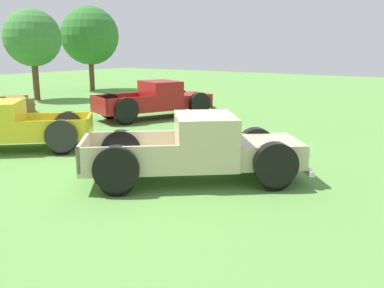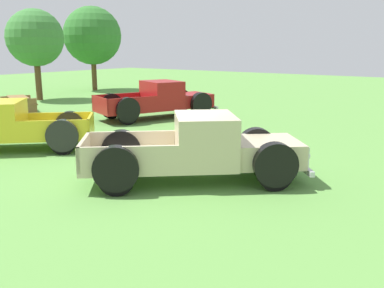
{
  "view_description": "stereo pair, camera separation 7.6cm",
  "coord_description": "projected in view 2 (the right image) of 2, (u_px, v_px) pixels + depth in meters",
  "views": [
    {
      "loc": [
        -8.1,
        -6.62,
        3.13
      ],
      "look_at": [
        -0.15,
        -0.94,
        0.9
      ],
      "focal_mm": 39.93,
      "sensor_mm": 36.0,
      "label": 1
    },
    {
      "loc": [
        -8.06,
        -6.69,
        3.13
      ],
      "look_at": [
        -0.15,
        -0.94,
        0.9
      ],
      "focal_mm": 39.93,
      "sensor_mm": 36.0,
      "label": 2
    }
  ],
  "objects": [
    {
      "name": "oak_tree_west",
      "position": [
        35.0,
        38.0,
        24.87
      ],
      "size": [
        3.31,
        3.31,
        5.3
      ],
      "color": "brown",
      "rests_on": "ground_plane"
    },
    {
      "name": "pickup_truck_foreground",
      "position": [
        208.0,
        150.0,
        10.09
      ],
      "size": [
        4.79,
        5.1,
        1.59
      ],
      "color": "#C6B793",
      "rests_on": "ground_plane"
    },
    {
      "name": "pickup_truck_behind_left",
      "position": [
        163.0,
        100.0,
        19.23
      ],
      "size": [
        5.69,
        3.75,
        1.64
      ],
      "color": "maroon",
      "rests_on": "ground_plane"
    },
    {
      "name": "picnic_table",
      "position": [
        18.0,
        103.0,
        20.63
      ],
      "size": [
        2.09,
        2.25,
        0.78
      ],
      "color": "olive",
      "rests_on": "ground_plane"
    },
    {
      "name": "oak_tree_east",
      "position": [
        92.0,
        36.0,
        30.6
      ],
      "size": [
        4.12,
        4.12,
        5.97
      ],
      "color": "brown",
      "rests_on": "ground_plane"
    },
    {
      "name": "ground_plane",
      "position": [
        166.0,
        172.0,
        10.88
      ],
      "size": [
        80.0,
        80.0,
        0.0
      ],
      "primitive_type": "plane",
      "color": "#5B9342"
    }
  ]
}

